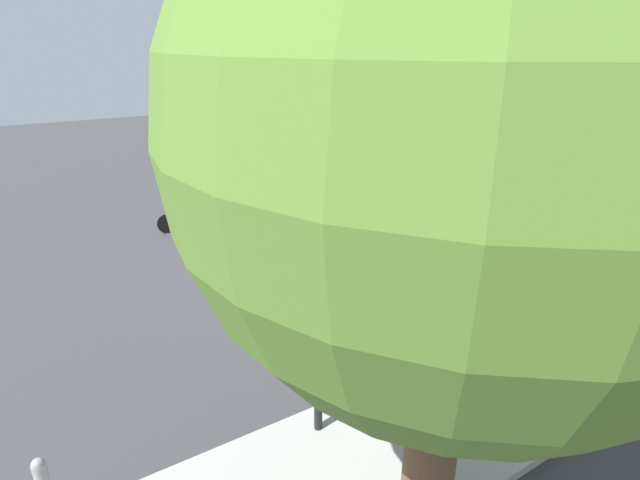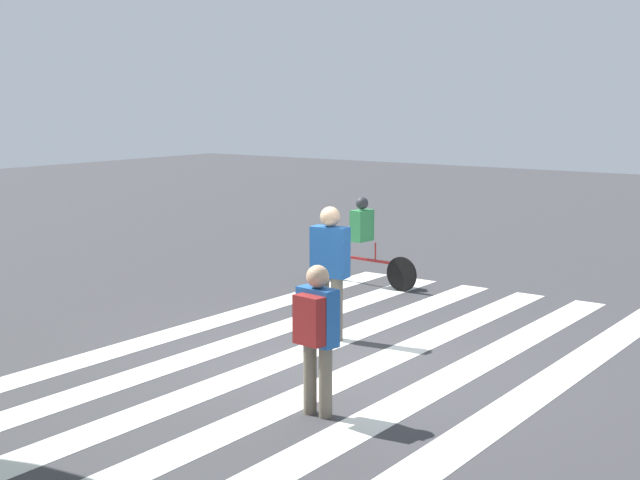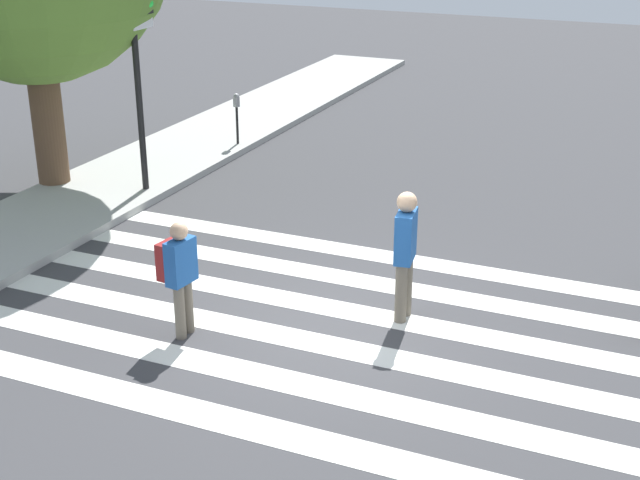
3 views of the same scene
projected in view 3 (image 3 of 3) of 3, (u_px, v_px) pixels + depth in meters
ground_plane at (337, 327)px, 12.05m from camera, size 60.00×60.00×0.00m
crosswalk_stripes at (337, 327)px, 12.04m from camera, size 5.62×10.00×0.01m
traffic_light at (140, 31)px, 15.86m from camera, size 0.60×0.50×4.46m
parking_meter at (237, 108)px, 19.62m from camera, size 0.15×0.15×1.28m
pedestrian_adult_yellow_jacket at (179, 270)px, 11.51m from camera, size 0.47×0.40×1.60m
pedestrian_child_with_backpack at (405, 249)px, 11.92m from camera, size 0.54×0.30×1.84m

